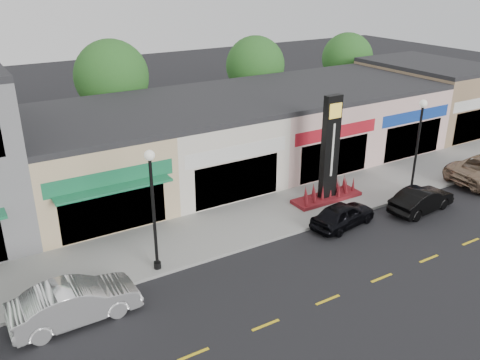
% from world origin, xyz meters
% --- Properties ---
extents(ground, '(120.00, 120.00, 0.00)m').
position_xyz_m(ground, '(0.00, 0.00, 0.00)').
color(ground, black).
rests_on(ground, ground).
extents(sidewalk, '(52.00, 4.30, 0.15)m').
position_xyz_m(sidewalk, '(0.00, 4.35, 0.07)').
color(sidewalk, gray).
rests_on(sidewalk, ground).
extents(curb, '(52.00, 0.20, 0.15)m').
position_xyz_m(curb, '(0.00, 2.10, 0.07)').
color(curb, gray).
rests_on(curb, ground).
extents(shop_beige, '(7.00, 10.85, 4.80)m').
position_xyz_m(shop_beige, '(-8.50, 11.46, 2.40)').
color(shop_beige, tan).
rests_on(shop_beige, ground).
extents(shop_cream, '(7.00, 10.01, 4.80)m').
position_xyz_m(shop_cream, '(-1.50, 11.47, 2.40)').
color(shop_cream, silver).
rests_on(shop_cream, ground).
extents(shop_pink_w, '(7.00, 10.01, 4.80)m').
position_xyz_m(shop_pink_w, '(5.50, 11.47, 2.40)').
color(shop_pink_w, '#C9A999').
rests_on(shop_pink_w, ground).
extents(shop_pink_e, '(7.00, 10.01, 4.80)m').
position_xyz_m(shop_pink_e, '(12.50, 11.47, 2.40)').
color(shop_pink_e, '#C9A999').
rests_on(shop_pink_e, ground).
extents(shop_tan, '(7.00, 10.01, 5.30)m').
position_xyz_m(shop_tan, '(19.50, 11.48, 2.65)').
color(shop_tan, '#8F7953').
rests_on(shop_tan, ground).
extents(tree_rear_west, '(5.20, 5.20, 7.83)m').
position_xyz_m(tree_rear_west, '(-4.00, 19.50, 5.22)').
color(tree_rear_west, '#382619').
rests_on(tree_rear_west, ground).
extents(tree_rear_mid, '(4.80, 4.80, 7.29)m').
position_xyz_m(tree_rear_mid, '(8.00, 19.50, 4.88)').
color(tree_rear_mid, '#382619').
rests_on(tree_rear_mid, ground).
extents(tree_rear_east, '(4.60, 4.60, 6.94)m').
position_xyz_m(tree_rear_east, '(18.00, 19.50, 4.63)').
color(tree_rear_east, '#382619').
rests_on(tree_rear_east, ground).
extents(lamp_west_near, '(0.44, 0.44, 5.47)m').
position_xyz_m(lamp_west_near, '(-8.00, 2.50, 3.48)').
color(lamp_west_near, black).
rests_on(lamp_west_near, sidewalk).
extents(lamp_east_near, '(0.44, 0.44, 5.47)m').
position_xyz_m(lamp_east_near, '(8.00, 2.50, 3.48)').
color(lamp_east_near, black).
rests_on(lamp_east_near, sidewalk).
extents(pylon_sign, '(4.20, 1.30, 6.00)m').
position_xyz_m(pylon_sign, '(3.00, 4.20, 2.27)').
color(pylon_sign, '#5C0F20').
rests_on(pylon_sign, sidewalk).
extents(car_white_van, '(1.72, 4.78, 1.57)m').
position_xyz_m(car_white_van, '(-11.90, 0.98, 0.78)').
color(car_white_van, white).
rests_on(car_white_van, ground).
extents(car_black_sedan, '(2.10, 4.00, 1.30)m').
position_xyz_m(car_black_sedan, '(1.77, 1.49, 0.65)').
color(car_black_sedan, black).
rests_on(car_black_sedan, ground).
extents(car_black_conv, '(1.84, 4.23, 1.35)m').
position_xyz_m(car_black_conv, '(6.59, 0.60, 0.68)').
color(car_black_conv, black).
rests_on(car_black_conv, ground).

